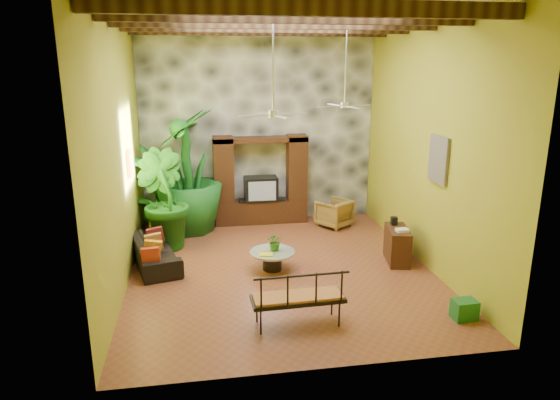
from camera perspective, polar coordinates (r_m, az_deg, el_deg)
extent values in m
plane|color=brown|center=(10.33, 0.07, -7.87)|extent=(7.00, 7.00, 0.00)
cube|color=silver|center=(9.52, 0.08, 20.94)|extent=(6.00, 7.00, 0.02)
cube|color=#9D9C23|center=(13.04, -2.48, 8.46)|extent=(6.00, 0.02, 5.00)
cube|color=#9D9C23|center=(9.60, -17.96, 5.16)|extent=(0.02, 7.00, 5.00)
cube|color=#9D9C23|center=(10.53, 16.50, 6.14)|extent=(0.02, 7.00, 5.00)
cube|color=#323539|center=(12.98, -2.45, 8.43)|extent=(5.98, 0.10, 4.98)
cube|color=#3D2913|center=(6.96, 3.85, 21.07)|extent=(5.95, 0.16, 0.22)
cube|color=#3D2913|center=(8.23, 1.66, 20.24)|extent=(5.95, 0.16, 0.22)
cube|color=#3D2913|center=(9.50, 0.08, 19.62)|extent=(5.95, 0.16, 0.22)
cube|color=#3D2913|center=(10.78, -1.12, 19.13)|extent=(5.95, 0.16, 0.22)
cube|color=#3D2913|center=(12.07, -2.06, 18.74)|extent=(5.95, 0.16, 0.22)
cube|color=black|center=(13.15, -2.18, -1.29)|extent=(2.40, 0.50, 0.60)
cube|color=black|center=(12.82, -6.45, 2.80)|extent=(0.50, 0.48, 2.00)
cube|color=black|center=(13.04, 1.92, 3.12)|extent=(0.50, 0.48, 2.00)
cube|color=black|center=(12.73, -2.27, 6.93)|extent=(2.40, 0.48, 0.12)
cube|color=black|center=(12.96, -2.20, 1.31)|extent=(0.85, 0.52, 0.62)
cube|color=#8C99A8|center=(12.71, -2.04, 1.02)|extent=(0.70, 0.02, 0.50)
cylinder|color=silver|center=(9.05, -0.79, 15.51)|extent=(0.04, 0.04, 1.80)
cylinder|color=silver|center=(9.10, -0.77, 9.83)|extent=(0.18, 0.18, 0.12)
cube|color=silver|center=(9.25, 1.31, 9.80)|extent=(0.58, 0.26, 0.01)
cube|color=silver|center=(9.43, -1.66, 9.91)|extent=(0.26, 0.58, 0.01)
cube|color=silver|center=(8.96, -2.90, 9.60)|extent=(0.58, 0.26, 0.01)
cube|color=silver|center=(8.77, 0.19, 9.49)|extent=(0.26, 0.58, 0.01)
cylinder|color=silver|center=(11.01, 7.55, 15.39)|extent=(0.04, 0.04, 1.80)
cylinder|color=silver|center=(11.05, 7.38, 10.72)|extent=(0.18, 0.18, 0.12)
cube|color=silver|center=(11.24, 8.97, 10.64)|extent=(0.58, 0.26, 0.01)
cube|color=silver|center=(11.36, 6.41, 10.78)|extent=(0.26, 0.58, 0.01)
cube|color=silver|center=(10.87, 5.73, 10.59)|extent=(0.58, 0.26, 0.01)
cube|color=silver|center=(10.75, 8.40, 10.44)|extent=(0.26, 0.58, 0.01)
cube|color=gold|center=(10.64, -16.83, 4.01)|extent=(0.06, 0.32, 0.55)
cube|color=teal|center=(10.01, 17.67, 4.42)|extent=(0.06, 0.70, 0.90)
imported|color=black|center=(10.76, -14.13, -5.71)|extent=(1.24, 2.12, 0.58)
imported|color=#996637|center=(12.88, 6.20, -1.49)|extent=(1.06, 1.06, 0.70)
imported|color=#195A17|center=(12.21, -14.09, 0.91)|extent=(1.33, 1.42, 2.24)
imported|color=#175A17|center=(11.46, -13.31, 0.05)|extent=(1.59, 1.56, 2.25)
imported|color=#1A6421|center=(12.39, -10.61, 3.21)|extent=(1.85, 1.85, 3.03)
cylinder|color=black|center=(10.23, -0.89, -7.02)|extent=(0.39, 0.39, 0.36)
cylinder|color=#B2BEBB|center=(10.15, -0.89, -5.98)|extent=(0.92, 0.92, 0.04)
imported|color=#2A661A|center=(10.13, -0.54, -4.77)|extent=(0.35, 0.30, 0.38)
cube|color=yellow|center=(9.94, -1.59, -6.26)|extent=(0.29, 0.23, 0.03)
cube|color=black|center=(8.12, 2.05, -11.24)|extent=(1.51, 0.55, 0.06)
cube|color=#AD6633|center=(8.10, 2.05, -10.98)|extent=(1.43, 0.50, 0.06)
cube|color=black|center=(7.76, 2.47, -10.34)|extent=(1.49, 0.09, 0.54)
cube|color=#361D11|center=(10.85, 13.25, -5.04)|extent=(0.59, 0.98, 0.74)
cube|color=#1C6936|center=(8.93, 20.32, -11.66)|extent=(0.39, 0.30, 0.34)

